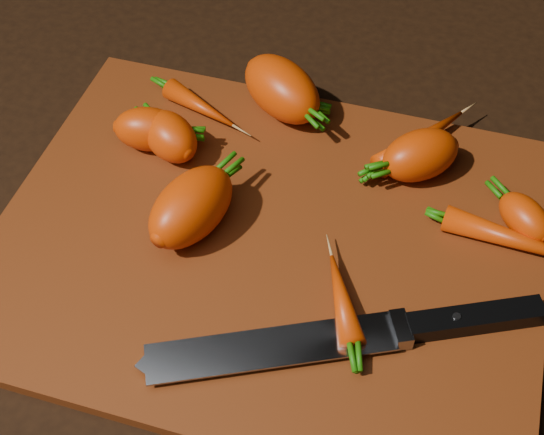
# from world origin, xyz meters

# --- Properties ---
(ground) EXTENTS (2.00, 2.00, 0.01)m
(ground) POSITION_xyz_m (0.00, 0.00, -0.01)
(ground) COLOR black
(cutting_board) EXTENTS (0.50, 0.40, 0.01)m
(cutting_board) POSITION_xyz_m (0.00, 0.00, 0.01)
(cutting_board) COLOR maroon
(cutting_board) RESTS_ON ground
(carrot_0) EXTENTS (0.08, 0.06, 0.04)m
(carrot_0) POSITION_xyz_m (-0.15, 0.08, 0.03)
(carrot_0) COLOR #D43B07
(carrot_0) RESTS_ON cutting_board
(carrot_1) EXTENTS (0.08, 0.08, 0.05)m
(carrot_1) POSITION_xyz_m (-0.13, 0.08, 0.03)
(carrot_1) COLOR #D43B07
(carrot_1) RESTS_ON cutting_board
(carrot_2) EXTENTS (0.12, 0.11, 0.06)m
(carrot_2) POSITION_xyz_m (-0.04, 0.17, 0.04)
(carrot_2) COLOR #D43B07
(carrot_2) RESTS_ON cutting_board
(carrot_3) EXTENTS (0.08, 0.11, 0.06)m
(carrot_3) POSITION_xyz_m (-0.07, -0.01, 0.04)
(carrot_3) COLOR #D43B07
(carrot_3) RESTS_ON cutting_board
(carrot_4) EXTENTS (0.09, 0.09, 0.05)m
(carrot_4) POSITION_xyz_m (0.12, 0.12, 0.04)
(carrot_4) COLOR #D43B07
(carrot_4) RESTS_ON cutting_board
(carrot_5) EXTENTS (0.05, 0.03, 0.03)m
(carrot_5) POSITION_xyz_m (-0.03, 0.17, 0.03)
(carrot_5) COLOR #D43B07
(carrot_5) RESTS_ON cutting_board
(carrot_6) EXTENTS (0.07, 0.07, 0.03)m
(carrot_6) POSITION_xyz_m (0.22, 0.08, 0.03)
(carrot_6) COLOR #D43B07
(carrot_6) RESTS_ON cutting_board
(carrot_7) EXTENTS (0.09, 0.11, 0.02)m
(carrot_7) POSITION_xyz_m (0.11, 0.16, 0.02)
(carrot_7) COLOR #D43B07
(carrot_7) RESTS_ON cutting_board
(carrot_8) EXTENTS (0.14, 0.04, 0.02)m
(carrot_8) POSITION_xyz_m (0.22, 0.05, 0.02)
(carrot_8) COLOR #D43B07
(carrot_8) RESTS_ON cutting_board
(carrot_9) EXTENTS (0.06, 0.09, 0.02)m
(carrot_9) POSITION_xyz_m (0.08, -0.05, 0.02)
(carrot_9) COLOR #D43B07
(carrot_9) RESTS_ON cutting_board
(carrot_10) EXTENTS (0.09, 0.06, 0.02)m
(carrot_10) POSITION_xyz_m (-0.12, 0.14, 0.02)
(carrot_10) COLOR #D43B07
(carrot_10) RESTS_ON cutting_board
(knife) EXTENTS (0.31, 0.17, 0.02)m
(knife) POSITION_xyz_m (0.05, -0.10, 0.02)
(knife) COLOR gray
(knife) RESTS_ON cutting_board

